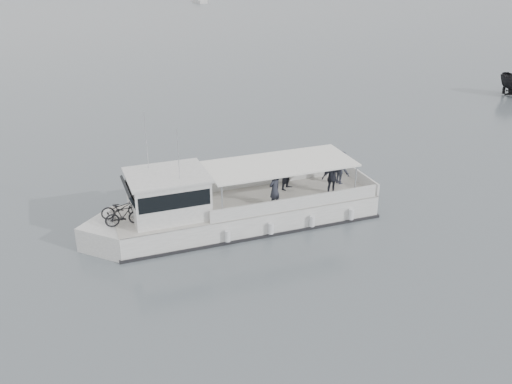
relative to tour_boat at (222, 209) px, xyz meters
name	(u,v)px	position (x,y,z in m)	size (l,w,h in m)	color
ground	(248,232)	(0.98, -0.94, -1.00)	(1400.00, 1400.00, 0.00)	#50595E
tour_boat	(222,209)	(0.00, 0.00, 0.00)	(14.70, 4.66, 6.12)	white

